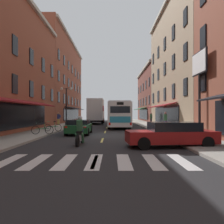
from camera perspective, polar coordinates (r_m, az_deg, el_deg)
The scene contains 18 objects.
ground_plane at distance 18.58m, azimuth -2.30°, elevation -6.02°, with size 34.80×80.00×0.10m, color #28282B.
lane_centre_dashes at distance 18.33m, azimuth -2.33°, elevation -5.94°, with size 0.14×73.90×0.01m.
crosswalk_near at distance 8.70m, azimuth -4.69°, elevation -12.33°, with size 7.10×2.80×0.01m.
sidewalk_left at distance 19.68m, azimuth -19.81°, elevation -5.34°, with size 3.00×80.00×0.14m, color #A39E93.
sidewalk_right at distance 19.29m, azimuth 15.58°, elevation -5.45°, with size 3.00×80.00×0.14m, color #A39E93.
billboard_sign at distance 17.83m, azimuth 21.04°, elevation 9.33°, with size 0.40×2.61×6.19m.
transit_bus at distance 29.26m, azimuth 1.33°, elevation -0.56°, with size 2.68×12.32×3.15m.
box_truck at distance 37.30m, azimuth -4.30°, elevation 0.11°, with size 2.52×7.45×4.04m.
sedan_near at distance 48.46m, azimuth -3.67°, elevation -1.57°, with size 1.91×4.42×1.35m.
sedan_mid at distance 19.33m, azimuth -8.57°, elevation -3.72°, with size 1.93×4.24×1.24m.
sedan_far at distance 12.49m, azimuth 14.53°, elevation -5.47°, with size 4.80×2.23×1.33m.
motorcycle_rider at distance 12.97m, azimuth -8.42°, elevation -5.17°, with size 0.62×2.07×1.66m.
bicycle_near at distance 18.72m, azimuth -17.51°, elevation -4.28°, with size 1.69×0.51×0.91m.
bicycle_mid at distance 21.46m, azimuth -15.04°, elevation -3.76°, with size 1.69×0.49×0.91m.
pedestrian_near at distance 32.27m, azimuth -13.69°, elevation -1.56°, with size 0.52×0.39×1.76m.
pedestrian_mid at distance 24.75m, azimuth 13.14°, elevation -1.99°, with size 0.36×0.36×1.78m.
pedestrian_far at distance 34.26m, azimuth 9.61°, elevation -1.53°, with size 0.36×0.36×1.76m.
street_lamp_twin at distance 27.33m, azimuth -11.81°, elevation 1.76°, with size 1.42×0.32×4.73m.
Camera 1 is at (0.65, -18.48, 1.83)m, focal length 36.02 mm.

